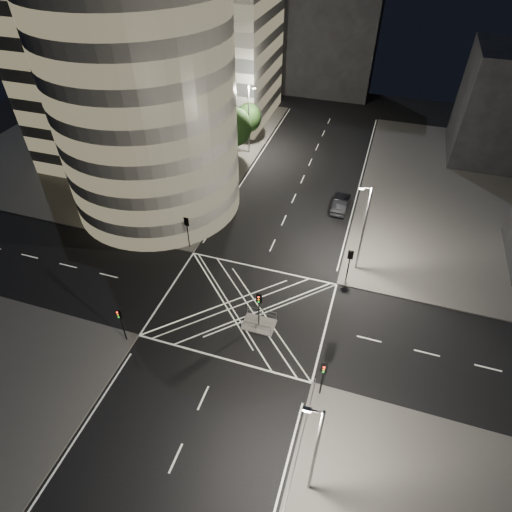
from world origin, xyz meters
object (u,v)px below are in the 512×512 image
(street_lamp_left_near, at_px, (199,181))
(street_lamp_right_far, at_px, (363,227))
(traffic_signal_fr, at_px, (350,260))
(street_lamp_right_near, at_px, (315,451))
(traffic_signal_nr, at_px, (323,373))
(traffic_signal_nl, at_px, (120,319))
(sedan, at_px, (341,204))
(traffic_signal_fl, at_px, (187,227))
(traffic_signal_island, at_px, (259,304))
(street_lamp_left_far, at_px, (249,118))
(central_island, at_px, (259,324))

(street_lamp_left_near, xyz_separation_m, street_lamp_right_far, (18.87, -3.00, 0.00))
(traffic_signal_fr, height_order, street_lamp_right_near, street_lamp_right_near)
(traffic_signal_nr, relative_size, street_lamp_left_near, 0.40)
(traffic_signal_nl, height_order, street_lamp_left_near, street_lamp_left_near)
(traffic_signal_nl, relative_size, traffic_signal_nr, 1.00)
(street_lamp_right_far, distance_m, sedan, 11.95)
(street_lamp_left_near, bearing_deg, traffic_signal_fl, -83.03)
(traffic_signal_nr, relative_size, sedan, 0.80)
(street_lamp_right_far, xyz_separation_m, street_lamp_right_near, (0.00, -23.00, 0.00))
(traffic_signal_nl, bearing_deg, traffic_signal_fl, 90.00)
(traffic_signal_fl, distance_m, traffic_signal_island, 13.62)
(traffic_signal_fl, height_order, sedan, traffic_signal_fl)
(traffic_signal_fl, bearing_deg, street_lamp_left_near, 96.97)
(traffic_signal_fl, xyz_separation_m, street_lamp_right_far, (18.24, 2.20, 2.63))
(traffic_signal_fl, relative_size, street_lamp_right_near, 0.40)
(street_lamp_left_near, height_order, street_lamp_left_far, same)
(street_lamp_left_near, xyz_separation_m, street_lamp_right_near, (18.87, -26.00, 0.00))
(traffic_signal_island, xyz_separation_m, street_lamp_right_near, (7.44, -12.50, 2.63))
(traffic_signal_fl, distance_m, traffic_signal_fr, 17.60)
(traffic_signal_fr, xyz_separation_m, sedan, (-2.68, 12.67, -2.09))
(central_island, height_order, street_lamp_right_near, street_lamp_right_near)
(traffic_signal_fl, distance_m, traffic_signal_nl, 13.60)
(sedan, bearing_deg, street_lamp_right_near, 96.87)
(street_lamp_right_near, bearing_deg, street_lamp_right_far, 90.00)
(traffic_signal_fr, bearing_deg, traffic_signal_island, -129.33)
(central_island, distance_m, traffic_signal_nl, 12.36)
(street_lamp_right_near, bearing_deg, traffic_signal_nl, 158.45)
(traffic_signal_nr, relative_size, traffic_signal_island, 1.00)
(traffic_signal_nl, height_order, traffic_signal_nr, same)
(street_lamp_right_near, relative_size, sedan, 1.99)
(central_island, relative_size, traffic_signal_island, 0.75)
(traffic_signal_island, xyz_separation_m, street_lamp_left_far, (-11.44, 31.50, 2.63))
(street_lamp_left_far, bearing_deg, traffic_signal_nr, -63.64)
(traffic_signal_nr, xyz_separation_m, street_lamp_right_far, (0.64, 15.80, 2.63))
(street_lamp_left_far, bearing_deg, traffic_signal_nl, -89.01)
(traffic_signal_nl, height_order, street_lamp_right_far, street_lamp_right_far)
(sedan, bearing_deg, street_lamp_left_near, 26.86)
(traffic_signal_island, bearing_deg, central_island, 0.00)
(sedan, bearing_deg, traffic_signal_fr, 103.17)
(traffic_signal_nr, distance_m, traffic_signal_island, 8.62)
(traffic_signal_fl, bearing_deg, traffic_signal_island, -37.54)
(traffic_signal_fr, bearing_deg, street_lamp_right_near, -88.25)
(street_lamp_left_far, bearing_deg, traffic_signal_island, -70.05)
(street_lamp_left_near, bearing_deg, traffic_signal_island, -49.73)
(traffic_signal_fl, height_order, street_lamp_right_near, street_lamp_right_near)
(traffic_signal_nl, bearing_deg, traffic_signal_fr, 37.69)
(traffic_signal_fl, relative_size, traffic_signal_nl, 1.00)
(traffic_signal_fr, xyz_separation_m, street_lamp_left_near, (-18.24, 5.20, 2.63))
(central_island, relative_size, street_lamp_left_near, 0.30)
(street_lamp_right_far, height_order, street_lamp_right_near, same)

